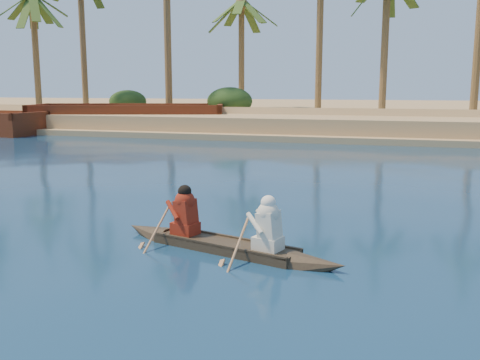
% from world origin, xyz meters
% --- Properties ---
extents(ground, '(160.00, 160.00, 0.00)m').
position_xyz_m(ground, '(0.00, 0.00, 0.00)').
color(ground, '#0B2548').
rests_on(ground, ground).
extents(sandy_embankment, '(150.00, 51.00, 1.50)m').
position_xyz_m(sandy_embankment, '(0.00, 46.89, 0.53)').
color(sandy_embankment, tan).
rests_on(sandy_embankment, ground).
extents(palm_grove, '(110.00, 14.00, 16.00)m').
position_xyz_m(palm_grove, '(0.00, 35.00, 8.00)').
color(palm_grove, '#35501C').
rests_on(palm_grove, ground).
extents(shrub_cluster, '(100.00, 6.00, 2.40)m').
position_xyz_m(shrub_cluster, '(0.00, 31.50, 1.20)').
color(shrub_cluster, '#1F3F16').
rests_on(shrub_cluster, ground).
extents(canoe, '(5.03, 2.06, 1.39)m').
position_xyz_m(canoe, '(3.76, 1.45, 0.27)').
color(canoe, '#39301F').
rests_on(canoe, ground).
extents(barge_mid, '(14.38, 8.27, 2.27)m').
position_xyz_m(barge_mid, '(-12.00, 27.00, 0.80)').
color(barge_mid, '#5E2314').
rests_on(barge_mid, ground).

